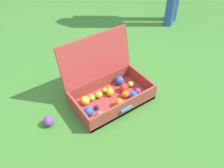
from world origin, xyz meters
name	(u,v)px	position (x,y,z in m)	size (l,w,h in m)	color
ground_plane	(115,101)	(0.00, 0.00, 0.00)	(16.00, 16.00, 0.00)	#3D7A2D
open_suitcase	(108,88)	(-0.03, 0.07, 0.12)	(0.68, 0.51, 0.53)	#B23838
stray_ball_on_grass	(49,121)	(-0.59, 0.09, 0.04)	(0.08, 0.08, 0.08)	purple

